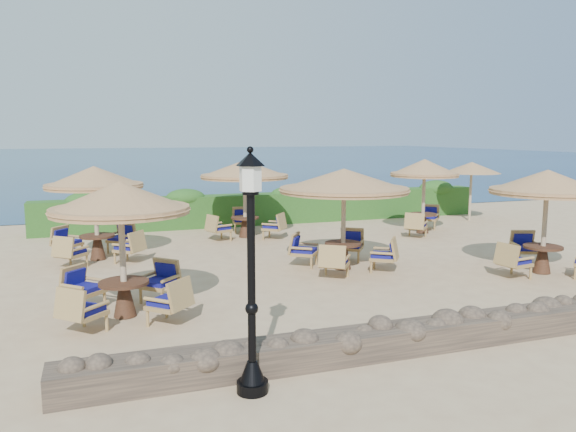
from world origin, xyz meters
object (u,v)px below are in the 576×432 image
(cafe_set_2, at_px, (546,199))
(cafe_set_3, at_px, (95,197))
(cafe_set_4, at_px, (245,181))
(lamp_post, at_px, (251,283))
(cafe_set_0, at_px, (121,227))
(cafe_set_1, at_px, (344,196))
(cafe_set_5, at_px, (424,180))
(extra_parasol, at_px, (472,168))

(cafe_set_2, distance_m, cafe_set_3, 12.02)
(cafe_set_2, bearing_deg, cafe_set_4, 128.62)
(lamp_post, xyz_separation_m, cafe_set_0, (-1.48, 3.95, 0.23))
(cafe_set_1, height_order, cafe_set_5, same)
(lamp_post, bearing_deg, cafe_set_4, 75.64)
(cafe_set_3, xyz_separation_m, cafe_set_5, (11.10, 0.71, 0.13))
(extra_parasol, height_order, cafe_set_5, cafe_set_5)
(extra_parasol, relative_size, cafe_set_2, 0.84)
(cafe_set_3, bearing_deg, lamp_post, -78.45)
(extra_parasol, distance_m, cafe_set_5, 3.92)
(cafe_set_3, bearing_deg, cafe_set_0, -85.37)
(lamp_post, height_order, cafe_set_0, lamp_post)
(cafe_set_0, xyz_separation_m, cafe_set_2, (10.30, 0.08, 0.13))
(cafe_set_0, bearing_deg, cafe_set_4, 59.44)
(lamp_post, height_order, cafe_set_2, lamp_post)
(extra_parasol, height_order, cafe_set_1, cafe_set_1)
(lamp_post, distance_m, cafe_set_2, 9.71)
(lamp_post, relative_size, cafe_set_5, 1.25)
(lamp_post, distance_m, extra_parasol, 17.41)
(cafe_set_3, relative_size, cafe_set_4, 0.89)
(cafe_set_0, bearing_deg, lamp_post, -69.46)
(cafe_set_2, xyz_separation_m, cafe_set_5, (0.35, 6.09, 0.01))
(cafe_set_2, xyz_separation_m, cafe_set_4, (-5.90, 7.38, 0.04))
(cafe_set_4, distance_m, cafe_set_5, 6.38)
(cafe_set_1, xyz_separation_m, cafe_set_4, (-1.26, 5.31, 0.00))
(lamp_post, bearing_deg, cafe_set_0, 110.54)
(cafe_set_4, bearing_deg, cafe_set_1, -76.65)
(cafe_set_3, relative_size, cafe_set_5, 1.02)
(extra_parasol, xyz_separation_m, cafe_set_1, (-8.42, -5.89, -0.22))
(cafe_set_1, relative_size, cafe_set_2, 1.19)
(cafe_set_3, distance_m, cafe_set_5, 11.12)
(cafe_set_0, relative_size, cafe_set_3, 0.98)
(cafe_set_0, distance_m, cafe_set_4, 8.67)
(cafe_set_1, bearing_deg, cafe_set_0, -159.17)
(cafe_set_2, relative_size, cafe_set_4, 0.94)
(lamp_post, xyz_separation_m, cafe_set_5, (9.17, 10.12, 0.38))
(cafe_set_4, bearing_deg, lamp_post, -104.36)
(cafe_set_1, xyz_separation_m, cafe_set_3, (-6.11, 3.30, -0.16))
(cafe_set_5, bearing_deg, extra_parasol, 28.73)
(cafe_set_0, xyz_separation_m, cafe_set_3, (-0.44, 5.45, 0.01))
(cafe_set_1, distance_m, cafe_set_3, 6.94)
(lamp_post, distance_m, cafe_set_1, 7.42)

